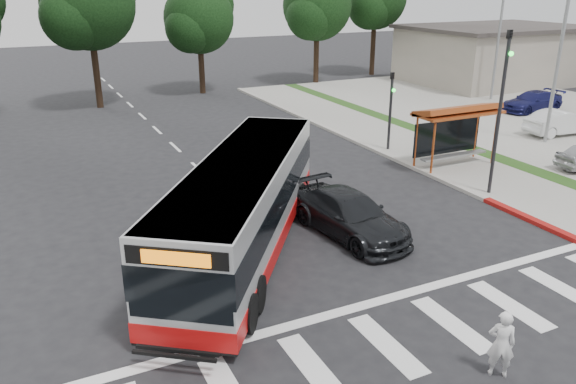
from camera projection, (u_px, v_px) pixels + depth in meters
ground at (294, 258)px, 17.64m from camera, size 140.00×140.00×0.00m
sidewalk_east at (416, 149)px, 28.85m from camera, size 4.00×40.00×0.12m
curb_east at (384, 154)px, 28.03m from camera, size 0.30×40.00×0.15m
curb_east_red at (549, 228)px, 19.61m from camera, size 0.32×6.00×0.15m
parking_lot at (549, 118)px, 35.44m from camera, size 18.00×36.00×0.10m
commercial_building at (495, 56)px, 47.64m from camera, size 14.00×10.00×4.40m
building_roof_cap at (498, 27)px, 46.82m from camera, size 14.60×10.60×0.30m
crosswalk_ladder at (387, 344)px, 13.43m from camera, size 18.00×2.60×0.01m
bus_shelter at (456, 117)px, 25.52m from camera, size 4.20×1.60×2.86m
traffic_signal_ne_tall at (501, 101)px, 21.45m from camera, size 0.18×0.37×6.50m
traffic_signal_ne_short at (391, 103)px, 27.84m from camera, size 0.18×0.37×4.00m
lot_light_front at (564, 29)px, 27.96m from camera, size 1.90×0.35×9.01m
lot_light_mid at (501, 16)px, 38.83m from camera, size 1.90×0.35×9.01m
tree_ne_a at (318, 4)px, 45.59m from camera, size 6.16×5.74×9.30m
tree_north_a at (89, 2)px, 36.38m from camera, size 6.60×6.15×10.17m
tree_north_b at (200, 17)px, 41.76m from camera, size 5.72×5.33×8.43m
transit_bus at (244, 206)px, 17.70m from camera, size 8.86×10.93×3.01m
pedestrian at (501, 344)px, 12.13m from camera, size 0.70×0.67×1.62m
dark_sedan at (350, 215)px, 19.06m from camera, size 2.60×5.20×1.45m
parked_car_1 at (561, 122)px, 31.25m from camera, size 4.30×1.84×1.38m
parked_car_3 at (532, 101)px, 36.89m from camera, size 4.56×2.04×1.30m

